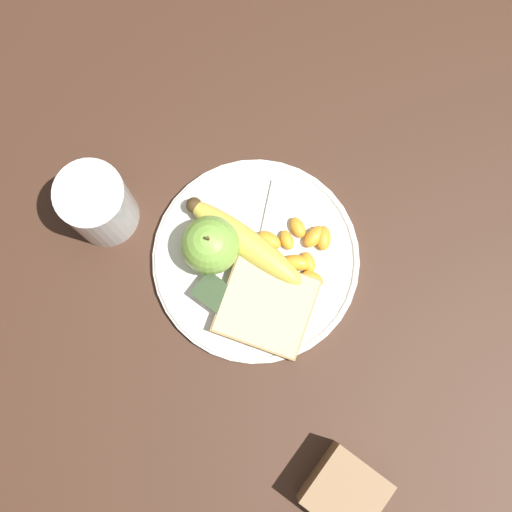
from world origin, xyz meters
TOP-DOWN VIEW (x-y plane):
  - ground_plane at (0.00, 0.00)m, footprint 3.00×3.00m
  - plate at (0.00, 0.00)m, footprint 0.26×0.26m
  - juice_glass at (0.19, 0.07)m, footprint 0.08×0.08m
  - apple at (0.05, 0.02)m, footprint 0.07×0.07m
  - banana at (0.02, -0.01)m, footprint 0.18×0.04m
  - bread_slice at (-0.05, 0.04)m, footprint 0.13×0.13m
  - fork at (-0.00, -0.01)m, footprint 0.09×0.16m
  - jam_packet at (0.01, 0.07)m, footprint 0.04×0.04m
  - orange_segment_0 at (-0.07, -0.02)m, footprint 0.03×0.02m
  - orange_segment_1 at (-0.04, -0.03)m, footprint 0.04×0.03m
  - orange_segment_2 at (-0.02, -0.06)m, footprint 0.03×0.03m
  - orange_segment_3 at (-0.04, -0.06)m, footprint 0.02×0.03m
  - orange_segment_4 at (-0.02, -0.04)m, footprint 0.03×0.03m
  - orange_segment_5 at (-0.00, -0.03)m, footprint 0.03×0.02m
  - orange_segment_6 at (-0.03, 0.00)m, footprint 0.03×0.02m
  - orange_segment_7 at (-0.05, -0.07)m, footprint 0.03×0.04m
  - orange_segment_8 at (-0.06, -0.03)m, footprint 0.03×0.03m
  - condiment_caddy at (-0.25, 0.16)m, footprint 0.08×0.08m

SIDE VIEW (x-z plane):
  - ground_plane at x=0.00m, z-range 0.00..0.00m
  - plate at x=0.00m, z-range 0.00..0.02m
  - fork at x=0.00m, z-range 0.01..0.02m
  - orange_segment_4 at x=-0.02m, z-range 0.01..0.03m
  - orange_segment_6 at x=-0.03m, z-range 0.01..0.03m
  - orange_segment_8 at x=-0.06m, z-range 0.01..0.03m
  - orange_segment_2 at x=-0.02m, z-range 0.01..0.03m
  - orange_segment_0 at x=-0.07m, z-range 0.01..0.03m
  - orange_segment_7 at x=-0.05m, z-range 0.01..0.03m
  - orange_segment_5 at x=0.00m, z-range 0.01..0.03m
  - orange_segment_3 at x=-0.04m, z-range 0.01..0.03m
  - orange_segment_1 at x=-0.04m, z-range 0.01..0.03m
  - jam_packet at x=0.01m, z-range 0.01..0.03m
  - bread_slice at x=-0.05m, z-range 0.01..0.03m
  - banana at x=0.02m, z-range 0.01..0.05m
  - condiment_caddy at x=-0.25m, z-range 0.00..0.06m
  - apple at x=0.05m, z-range 0.01..0.09m
  - juice_glass at x=0.19m, z-range 0.00..0.11m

